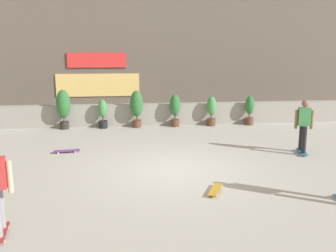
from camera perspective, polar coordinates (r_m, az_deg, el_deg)
name	(u,v)px	position (r m, az deg, el deg)	size (l,w,h in m)	color
ground_plane	(174,170)	(10.55, 0.87, -6.50)	(48.00, 48.00, 0.00)	#B2AFA8
planter_wall	(157,114)	(16.23, -1.69, 1.77)	(18.00, 0.40, 0.90)	gray
building_backdrop	(150,46)	(19.95, -2.66, 11.78)	(20.00, 2.08, 6.50)	#60564C
potted_plant_0	(63,106)	(15.87, -15.31, 2.88)	(0.56, 0.56, 1.59)	#2D2823
potted_plant_1	(103,113)	(15.74, -9.69, 1.90)	(0.36, 0.36, 1.18)	black
potted_plant_2	(137,106)	(15.67, -4.70, 2.98)	(0.52, 0.52, 1.52)	brown
potted_plant_3	(175,109)	(15.81, 1.05, 2.62)	(0.44, 0.44, 1.34)	brown
potted_plant_4	(211,110)	(16.08, 6.49, 2.39)	(0.38, 0.38, 1.23)	brown
potted_plant_5	(250,109)	(16.51, 12.05, 2.44)	(0.38, 0.38, 1.23)	brown
skater_by_wall_left	(304,124)	(12.52, 19.55, 0.24)	(0.55, 0.82, 1.70)	#266699
skateboard_near_camera	(67,151)	(12.53, -14.83, -3.58)	(0.82, 0.31, 0.08)	#72338C
skateboard_aside	(215,190)	(9.06, 7.07, -9.38)	(0.51, 0.81, 0.08)	#BF8C26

